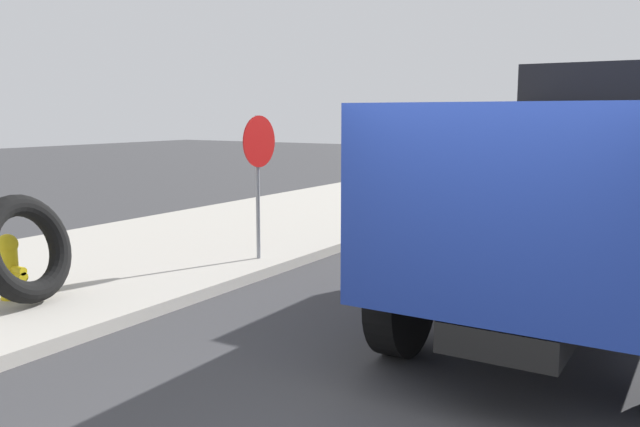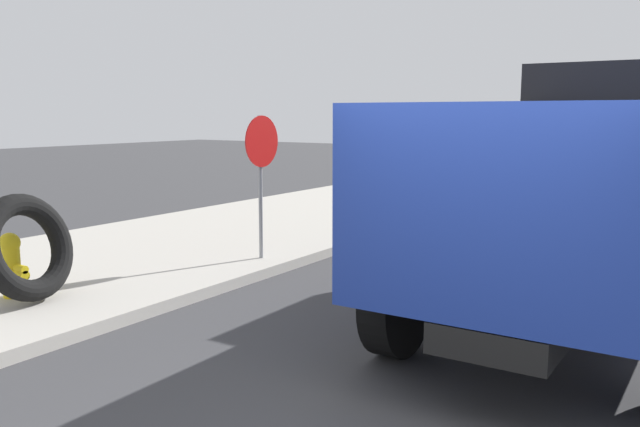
% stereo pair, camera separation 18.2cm
% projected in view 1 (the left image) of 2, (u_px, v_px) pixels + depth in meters
% --- Properties ---
extents(fire_hydrant, '(0.25, 0.56, 0.78)m').
position_uv_depth(fire_hydrant, '(9.00, 265.00, 7.72)').
color(fire_hydrant, yellow).
rests_on(fire_hydrant, sidewalk_curb).
extents(loose_tire, '(1.35, 0.81, 1.29)m').
position_uv_depth(loose_tire, '(25.00, 249.00, 7.50)').
color(loose_tire, black).
rests_on(loose_tire, sidewalk_curb).
extents(stop_sign, '(0.76, 0.08, 2.14)m').
position_uv_depth(stop_sign, '(259.00, 160.00, 9.75)').
color(stop_sign, gray).
rests_on(stop_sign, sidewalk_curb).
extents(dump_truck_blue, '(7.01, 2.83, 3.00)m').
position_uv_depth(dump_truck_blue, '(592.00, 175.00, 7.65)').
color(dump_truck_blue, '#1E3899').
rests_on(dump_truck_blue, ground).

